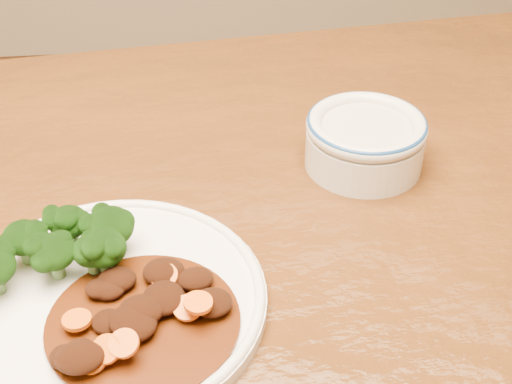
{
  "coord_description": "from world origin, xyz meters",
  "views": [
    {
      "loc": [
        0.06,
        -0.48,
        1.19
      ],
      "look_at": [
        0.12,
        0.07,
        0.77
      ],
      "focal_mm": 50.0,
      "sensor_mm": 36.0,
      "label": 1
    }
  ],
  "objects": [
    {
      "name": "dinner_plate",
      "position": [
        -0.02,
        -0.05,
        0.76
      ],
      "size": [
        0.26,
        0.26,
        0.02
      ],
      "rotation": [
        0.0,
        0.0,
        0.23
      ],
      "color": "white",
      "rests_on": "dining_table"
    },
    {
      "name": "mince_stew",
      "position": [
        0.01,
        -0.07,
        0.77
      ],
      "size": [
        0.16,
        0.16,
        0.03
      ],
      "color": "#441C07",
      "rests_on": "dinner_plate"
    },
    {
      "name": "dining_table",
      "position": [
        -0.0,
        0.0,
        0.67
      ],
      "size": [
        1.6,
        1.07,
        0.75
      ],
      "rotation": [
        0.0,
        0.0,
        0.12
      ],
      "color": "#4F290D",
      "rests_on": "ground"
    },
    {
      "name": "broccoli_florets",
      "position": [
        -0.06,
        -0.01,
        0.79
      ],
      "size": [
        0.13,
        0.09,
        0.05
      ],
      "color": "#558343",
      "rests_on": "dinner_plate"
    },
    {
      "name": "dip_bowl",
      "position": [
        0.24,
        0.14,
        0.78
      ],
      "size": [
        0.13,
        0.13,
        0.06
      ],
      "rotation": [
        0.0,
        0.0,
        -0.28
      ],
      "color": "silver",
      "rests_on": "dining_table"
    }
  ]
}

